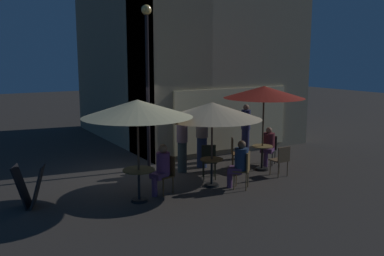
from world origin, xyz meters
TOP-DOWN VIEW (x-y plane):
  - ground_plane at (0.00, 0.00)m, footprint 60.00×60.00m
  - cafe_building at (3.15, 3.74)m, footprint 6.54×8.35m
  - street_lamp_near_corner at (0.68, 0.55)m, footprint 0.29×0.29m
  - menu_sandwich_board at (-3.00, -1.02)m, footprint 0.82×0.76m
  - cafe_table_0 at (-0.71, -1.91)m, footprint 0.75×0.75m
  - cafe_table_1 at (1.41, -1.78)m, footprint 0.61×0.61m
  - cafe_table_2 at (3.60, -1.20)m, footprint 0.61×0.61m
  - patio_umbrella_0 at (-0.71, -1.91)m, footprint 2.55×2.55m
  - patio_umbrella_1 at (1.41, -1.78)m, footprint 2.57×2.57m
  - patio_umbrella_2 at (3.60, -1.20)m, footprint 2.38×2.38m
  - cafe_chair_0 at (0.14, -1.64)m, footprint 0.53×0.53m
  - cafe_chair_1 at (2.01, -2.41)m, footprint 0.55×0.55m
  - cafe_chair_2 at (1.77, -1.09)m, footprint 0.54×0.54m
  - cafe_chair_3 at (2.92, -0.77)m, footprint 0.58×0.58m
  - cafe_chair_4 at (3.61, -2.03)m, footprint 0.43×0.43m
  - cafe_chair_5 at (4.27, -0.74)m, footprint 0.60×0.60m
  - patron_seated_0 at (-0.00, -1.68)m, footprint 0.53×0.43m
  - patron_seated_1 at (1.92, -2.31)m, footprint 0.52×0.53m
  - patron_seated_2 at (4.15, -0.83)m, footprint 0.56×0.52m
  - patron_standing_3 at (1.42, -0.19)m, footprint 0.32×0.32m
  - patron_standing_4 at (4.07, 0.24)m, footprint 0.31×0.31m
  - patron_standing_5 at (2.21, -0.01)m, footprint 0.37×0.37m

SIDE VIEW (x-z plane):
  - ground_plane at x=0.00m, z-range 0.00..0.00m
  - cafe_table_1 at x=1.41m, z-range 0.12..0.85m
  - cafe_table_2 at x=3.60m, z-range 0.12..0.86m
  - menu_sandwich_board at x=-3.00m, z-range 0.02..0.98m
  - cafe_chair_5 at x=4.27m, z-range 0.08..0.98m
  - cafe_chair_4 at x=3.61m, z-range 0.10..0.97m
  - cafe_chair_0 at x=0.14m, z-range 0.08..1.02m
  - cafe_chair_2 at x=1.77m, z-range 0.11..1.03m
  - cafe_table_0 at x=-0.71m, z-range 0.18..0.96m
  - cafe_chair_3 at x=2.92m, z-range 0.10..1.06m
  - cafe_chair_1 at x=2.01m, z-range 0.10..1.07m
  - patron_seated_2 at x=4.15m, z-range 0.09..1.28m
  - patron_seated_0 at x=0.00m, z-range 0.08..1.34m
  - patron_seated_1 at x=1.92m, z-range 0.08..1.35m
  - patron_standing_3 at x=1.42m, z-range 0.01..1.70m
  - patron_standing_5 at x=2.21m, z-range 0.00..1.71m
  - patron_standing_4 at x=4.07m, z-range 0.02..1.84m
  - patio_umbrella_1 at x=1.41m, z-range 0.89..3.12m
  - patio_umbrella_0 at x=-0.71m, z-range 1.00..3.42m
  - patio_umbrella_2 at x=3.60m, z-range 1.07..3.60m
  - street_lamp_near_corner at x=0.68m, z-range 0.71..5.54m
  - cafe_building at x=3.15m, z-range -0.01..9.62m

